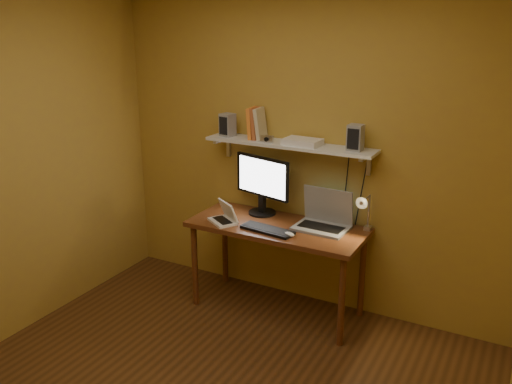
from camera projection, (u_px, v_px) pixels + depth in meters
The scene contains 14 objects.
room at pixel (192, 209), 3.00m from camera, with size 3.44×3.24×2.64m.
desk at pixel (277, 235), 4.31m from camera, with size 1.40×0.60×0.75m.
wall_shelf at pixel (289, 145), 4.26m from camera, with size 1.40×0.25×0.21m.
monitor at pixel (262, 182), 4.45m from camera, with size 0.53×0.28×0.49m.
laptop at pixel (324, 218), 4.21m from camera, with size 0.42×0.31×0.30m.
netbook at pixel (225, 216), 4.33m from camera, with size 0.29×0.27×0.17m.
keyboard at pixel (268, 230), 4.15m from camera, with size 0.43×0.14×0.02m, color black.
mouse at pixel (289, 234), 4.05m from camera, with size 0.09×0.06×0.03m, color white.
desk_lamp at pixel (365, 209), 4.02m from camera, with size 0.09×0.23×0.38m.
speaker_left at pixel (228, 125), 4.47m from camera, with size 0.10×0.10×0.19m, color gray.
speaker_right at pixel (355, 138), 3.98m from camera, with size 0.11×0.11×0.19m, color gray.
books at pixel (256, 123), 4.36m from camera, with size 0.14×0.18×0.25m.
shelf_camera at pixel (267, 139), 4.26m from camera, with size 0.10×0.04×0.06m.
router at pixel (303, 142), 4.18m from camera, with size 0.28×0.19×0.05m, color white.
Camera 1 is at (1.65, -2.32, 2.31)m, focal length 38.00 mm.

